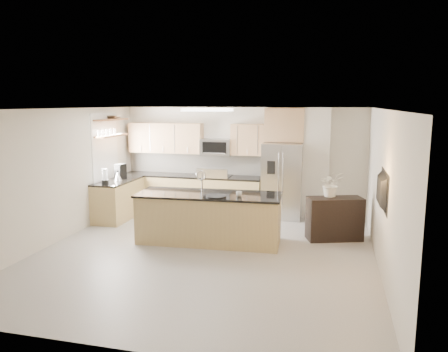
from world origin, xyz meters
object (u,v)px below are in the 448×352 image
(cup, at_px, (239,194))
(flower_vase, at_px, (332,178))
(island, at_px, (209,218))
(credenza, at_px, (335,219))
(platter, at_px, (216,196))
(television, at_px, (379,190))
(range, at_px, (215,194))
(microwave, at_px, (216,147))
(blender, at_px, (105,178))
(refrigerator, at_px, (282,181))
(bowl, at_px, (114,116))
(kettle, at_px, (118,176))
(coffee_maker, at_px, (120,172))

(cup, xyz_separation_m, flower_vase, (1.68, 0.91, 0.23))
(island, bearing_deg, credenza, 14.18)
(platter, bearing_deg, television, -12.55)
(range, relative_size, microwave, 1.50)
(credenza, bearing_deg, platter, -174.60)
(blender, distance_m, flower_vase, 4.87)
(microwave, xyz_separation_m, refrigerator, (1.66, -0.17, -0.74))
(platter, bearing_deg, refrigerator, 68.65)
(platter, xyz_separation_m, bowl, (-2.95, 1.68, 1.41))
(credenza, distance_m, platter, 2.45)
(range, relative_size, platter, 3.02)
(platter, bearing_deg, kettle, 153.76)
(blender, relative_size, kettle, 1.42)
(flower_vase, bearing_deg, blender, -177.47)
(range, height_order, coffee_maker, coffee_maker)
(range, distance_m, kettle, 2.39)
(island, distance_m, blender, 2.70)
(flower_vase, bearing_deg, island, -160.36)
(cup, xyz_separation_m, blender, (-3.18, 0.70, 0.06))
(refrigerator, bearing_deg, credenza, -50.26)
(refrigerator, bearing_deg, bowl, -168.87)
(microwave, xyz_separation_m, flower_vase, (2.79, -1.56, -0.39))
(platter, bearing_deg, coffee_maker, 150.01)
(island, relative_size, platter, 7.54)
(microwave, xyz_separation_m, bowl, (-2.25, -0.94, 0.76))
(microwave, relative_size, credenza, 0.71)
(refrigerator, distance_m, blender, 4.07)
(microwave, height_order, platter, microwave)
(island, height_order, credenza, island)
(range, height_order, platter, range)
(platter, height_order, kettle, kettle)
(platter, relative_size, flower_vase, 0.49)
(microwave, height_order, refrigerator, microwave)
(island, bearing_deg, microwave, 98.53)
(bowl, distance_m, flower_vase, 5.20)
(range, distance_m, microwave, 1.16)
(range, xyz_separation_m, television, (3.51, -3.12, 0.88))
(kettle, height_order, coffee_maker, coffee_maker)
(microwave, xyz_separation_m, blender, (-2.07, -1.77, -0.56))
(blender, height_order, bowl, bowl)
(coffee_maker, distance_m, television, 6.04)
(island, xyz_separation_m, cup, (0.62, -0.10, 0.53))
(kettle, xyz_separation_m, bowl, (-0.23, 0.34, 1.36))
(range, height_order, kettle, kettle)
(credenza, bearing_deg, refrigerator, 110.73)
(blender, relative_size, television, 0.33)
(blender, relative_size, coffee_maker, 1.00)
(refrigerator, bearing_deg, television, -58.96)
(blender, bearing_deg, refrigerator, 23.24)
(credenza, bearing_deg, blender, 162.62)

